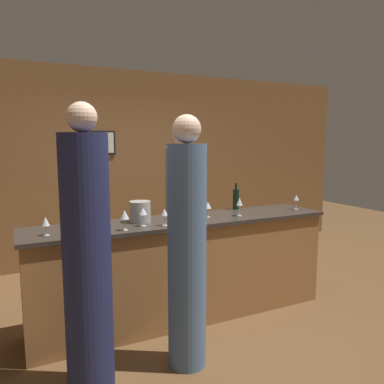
{
  "coord_description": "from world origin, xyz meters",
  "views": [
    {
      "loc": [
        -1.52,
        -3.27,
        1.75
      ],
      "look_at": [
        0.13,
        0.1,
        1.25
      ],
      "focal_mm": 35.0,
      "sensor_mm": 36.0,
      "label": 1
    }
  ],
  "objects_px": {
    "bartender": "(181,215)",
    "guest_0": "(87,260)",
    "wine_bottle_0": "(236,199)",
    "ice_bucket": "(140,212)",
    "guest_1": "(187,250)"
  },
  "relations": [
    {
      "from": "bartender",
      "to": "guest_1",
      "type": "height_order",
      "value": "guest_1"
    },
    {
      "from": "wine_bottle_0",
      "to": "guest_1",
      "type": "bearing_deg",
      "value": -137.25
    },
    {
      "from": "guest_0",
      "to": "wine_bottle_0",
      "type": "xyz_separation_m",
      "value": [
        1.83,
        0.97,
        0.18
      ]
    },
    {
      "from": "bartender",
      "to": "guest_0",
      "type": "distance_m",
      "value": 2.06
    },
    {
      "from": "guest_1",
      "to": "ice_bucket",
      "type": "distance_m",
      "value": 0.84
    },
    {
      "from": "guest_1",
      "to": "wine_bottle_0",
      "type": "bearing_deg",
      "value": 42.75
    },
    {
      "from": "wine_bottle_0",
      "to": "guest_0",
      "type": "bearing_deg",
      "value": -151.98
    },
    {
      "from": "guest_1",
      "to": "wine_bottle_0",
      "type": "distance_m",
      "value": 1.49
    },
    {
      "from": "guest_0",
      "to": "guest_1",
      "type": "distance_m",
      "value": 0.75
    },
    {
      "from": "bartender",
      "to": "wine_bottle_0",
      "type": "relative_size",
      "value": 6.42
    },
    {
      "from": "guest_0",
      "to": "bartender",
      "type": "bearing_deg",
      "value": 47.36
    },
    {
      "from": "wine_bottle_0",
      "to": "ice_bucket",
      "type": "xyz_separation_m",
      "value": [
        -1.19,
        -0.19,
        -0.02
      ]
    },
    {
      "from": "ice_bucket",
      "to": "bartender",
      "type": "bearing_deg",
      "value": 44.08
    },
    {
      "from": "guest_0",
      "to": "ice_bucket",
      "type": "bearing_deg",
      "value": 50.76
    },
    {
      "from": "ice_bucket",
      "to": "wine_bottle_0",
      "type": "bearing_deg",
      "value": 9.07
    }
  ]
}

